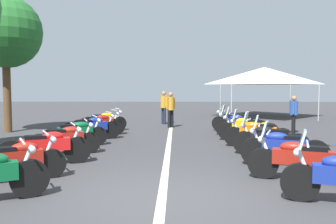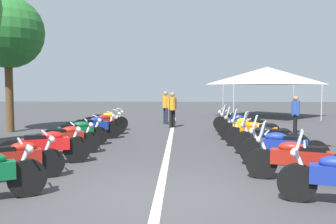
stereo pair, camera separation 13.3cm
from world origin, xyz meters
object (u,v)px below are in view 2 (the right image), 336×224
motorcycle_left_row_2 (45,146)px  bystander_1 (172,107)px  motorcycle_right_row_3 (269,139)px  motorcycle_right_row_4 (257,133)px  motorcycle_left_row_3 (66,139)px  bystander_0 (295,112)px  bystander_3 (166,105)px  motorcycle_left_row_5 (92,127)px  motorcycle_right_row_2 (282,147)px  motorcycle_right_row_5 (248,128)px  motorcycle_right_row_7 (237,121)px  motorcycle_left_row_6 (100,124)px  motorcycle_right_row_6 (241,124)px  motorcycle_left_row_7 (105,121)px  motorcycle_left_row_4 (77,133)px  motorcycle_left_row_1 (15,159)px  roadside_tree_1 (7,33)px  event_tent (267,76)px  motorcycle_right_row_1 (299,159)px

motorcycle_left_row_2 → bystander_1: bystander_1 is taller
motorcycle_right_row_3 → motorcycle_right_row_4: bearing=-67.5°
motorcycle_left_row_3 → motorcycle_left_row_2: bearing=-111.6°
bystander_0 → bystander_3: 6.56m
motorcycle_left_row_5 → motorcycle_right_row_2: (-4.13, -5.66, 0.01)m
motorcycle_right_row_4 → motorcycle_right_row_5: motorcycle_right_row_5 is taller
motorcycle_right_row_3 → motorcycle_right_row_4: size_ratio=0.94×
motorcycle_right_row_2 → motorcycle_right_row_7: motorcycle_right_row_2 is taller
motorcycle_right_row_4 → motorcycle_left_row_3: bearing=27.4°
motorcycle_left_row_6 → motorcycle_right_row_7: motorcycle_left_row_6 is taller
motorcycle_right_row_4 → motorcycle_right_row_6: size_ratio=1.04×
motorcycle_right_row_5 → bystander_1: bearing=-43.8°
motorcycle_right_row_3 → bystander_0: size_ratio=1.28×
motorcycle_left_row_7 → bystander_0: bystander_0 is taller
motorcycle_right_row_5 → bystander_1: size_ratio=1.28×
motorcycle_left_row_7 → motorcycle_right_row_6: 5.85m
motorcycle_left_row_6 → bystander_0: (0.76, -7.90, 0.44)m
motorcycle_left_row_5 → bystander_0: 8.15m
motorcycle_left_row_4 → motorcycle_right_row_5: bearing=-12.1°
motorcycle_left_row_4 → motorcycle_right_row_2: size_ratio=0.94×
motorcycle_left_row_1 → motorcycle_right_row_2: bearing=-14.6°
motorcycle_left_row_7 → motorcycle_right_row_2: bearing=-75.2°
motorcycle_left_row_4 → bystander_1: size_ratio=1.14×
roadside_tree_1 → motorcycle_right_row_6: bearing=-94.8°
bystander_0 → event_tent: 8.35m
motorcycle_right_row_5 → motorcycle_left_row_6: bearing=-0.8°
motorcycle_left_row_2 → motorcycle_right_row_4: 6.39m
motorcycle_left_row_2 → motorcycle_left_row_5: bearing=64.0°
motorcycle_left_row_3 → bystander_3: bearing=52.9°
motorcycle_right_row_5 → bystander_0: 3.01m
motorcycle_left_row_2 → motorcycle_right_row_6: bearing=18.9°
bystander_1 → motorcycle_right_row_6: bearing=4.1°
motorcycle_left_row_3 → roadside_tree_1: size_ratio=0.33×
motorcycle_left_row_1 → roadside_tree_1: 9.41m
motorcycle_left_row_1 → motorcycle_left_row_5: (5.61, -0.15, 0.02)m
motorcycle_left_row_4 → motorcycle_right_row_6: (2.70, -5.76, 0.02)m
motorcycle_right_row_1 → motorcycle_right_row_3: bearing=-71.7°
motorcycle_right_row_7 → motorcycle_right_row_6: bearing=107.5°
motorcycle_left_row_4 → roadside_tree_1: 6.46m
bystander_0 → motorcycle_right_row_6: bearing=-141.5°
motorcycle_left_row_4 → motorcycle_left_row_7: bearing=63.5°
motorcycle_left_row_3 → bystander_0: bystander_0 is taller
motorcycle_left_row_5 → motorcycle_right_row_1: bearing=-72.1°
bystander_0 → motorcycle_left_row_5: bearing=-143.2°
motorcycle_left_row_1 → motorcycle_left_row_5: 5.61m
motorcycle_left_row_1 → motorcycle_left_row_6: 6.75m
bystander_0 → bystander_3: size_ratio=0.92×
motorcycle_left_row_5 → motorcycle_right_row_5: 5.64m
motorcycle_right_row_3 → motorcycle_right_row_7: motorcycle_right_row_3 is taller
bystander_1 → motorcycle_right_row_4: bearing=-14.1°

